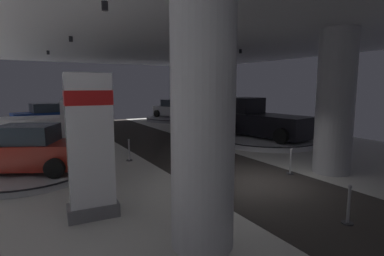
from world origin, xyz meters
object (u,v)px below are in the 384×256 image
at_px(column_right, 335,102).
at_px(pickup_truck_far_left, 52,124).
at_px(pickup_truck_mid_right, 263,121).
at_px(display_car_far_right, 215,115).
at_px(display_platform_far_left, 47,142).
at_px(display_platform_mid_right, 266,139).
at_px(display_car_deep_left, 44,116).
at_px(visitor_walking_near, 184,148).
at_px(brand_sign_pylon, 90,144).
at_px(display_car_deep_right, 174,109).
at_px(display_platform_far_right, 215,126).
at_px(display_platform_deep_left, 44,128).
at_px(display_platform_deep_right, 174,119).
at_px(display_car_mid_left, 25,150).
at_px(display_platform_mid_left, 26,174).
at_px(column_left, 203,117).

xyz_separation_m(column_right, pickup_truck_far_left, (-8.98, 11.69, -1.55)).
distance_m(column_right, pickup_truck_mid_right, 6.84).
xyz_separation_m(display_car_far_right, display_platform_far_left, (-12.14, -0.70, -0.92)).
height_order(display_platform_mid_right, pickup_truck_far_left, pickup_truck_far_left).
relative_size(display_car_deep_left, visitor_walking_near, 2.79).
xyz_separation_m(column_right, display_platform_mid_right, (2.24, 5.99, -2.57)).
bearing_deg(display_platform_mid_right, display_car_deep_left, 132.83).
xyz_separation_m(brand_sign_pylon, display_car_deep_right, (11.59, 18.66, -0.84)).
distance_m(display_platform_far_left, display_car_deep_right, 13.98).
relative_size(display_platform_far_right, pickup_truck_far_left, 0.99).
relative_size(display_platform_deep_left, pickup_truck_far_left, 1.01).
bearing_deg(display_car_deep_left, display_platform_far_left, -92.93).
relative_size(brand_sign_pylon, display_platform_far_left, 0.65).
bearing_deg(column_right, display_car_deep_left, 116.38).
relative_size(pickup_truck_mid_right, visitor_walking_near, 3.50).
bearing_deg(pickup_truck_mid_right, column_right, -109.19).
height_order(pickup_truck_mid_right, display_platform_deep_left, pickup_truck_mid_right).
height_order(display_platform_far_right, pickup_truck_far_left, pickup_truck_far_left).
bearing_deg(display_platform_mid_right, brand_sign_pylon, -153.80).
height_order(brand_sign_pylon, pickup_truck_mid_right, brand_sign_pylon).
bearing_deg(brand_sign_pylon, display_car_deep_left, 89.79).
bearing_deg(display_platform_far_left, display_car_deep_left, 87.07).
xyz_separation_m(pickup_truck_mid_right, pickup_truck_far_left, (-11.17, 5.39, -0.07)).
bearing_deg(display_platform_mid_right, display_platform_deep_right, 88.55).
bearing_deg(display_car_deep_right, column_right, -97.64).
bearing_deg(display_platform_deep_right, display_car_deep_right, 110.92).
bearing_deg(display_car_mid_left, display_platform_deep_left, 83.59).
xyz_separation_m(display_platform_deep_left, display_platform_mid_left, (-1.48, -12.92, -0.04)).
xyz_separation_m(pickup_truck_mid_right, display_platform_far_left, (-11.49, 5.44, -1.12)).
distance_m(display_platform_mid_right, display_car_deep_right, 13.15).
relative_size(display_car_deep_right, display_platform_mid_left, 0.99).
distance_m(column_left, visitor_walking_near, 6.06).
distance_m(brand_sign_pylon, display_platform_mid_right, 12.69).
relative_size(display_platform_mid_right, display_platform_deep_left, 1.08).
bearing_deg(display_car_far_right, column_right, -102.90).
relative_size(display_car_far_right, display_platform_mid_right, 0.75).
distance_m(column_left, display_car_mid_left, 8.13).
relative_size(column_left, display_car_mid_left, 1.21).
bearing_deg(display_platform_mid_left, display_car_mid_left, -26.10).
bearing_deg(display_platform_far_left, brand_sign_pylon, -88.68).
bearing_deg(display_platform_mid_right, display_platform_deep_left, 132.92).
distance_m(display_platform_far_right, display_car_far_right, 0.90).
bearing_deg(display_platform_mid_left, display_platform_mid_right, 3.75).
bearing_deg(display_platform_deep_left, display_car_deep_right, 5.06).
relative_size(pickup_truck_far_left, display_platform_mid_left, 1.21).
relative_size(display_platform_mid_right, pickup_truck_far_left, 1.09).
height_order(brand_sign_pylon, display_car_mid_left, brand_sign_pylon).
xyz_separation_m(pickup_truck_far_left, visitor_walking_near, (4.07, -8.58, -0.29)).
bearing_deg(display_platform_deep_right, column_right, -97.68).
relative_size(display_platform_far_right, pickup_truck_mid_right, 1.00).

